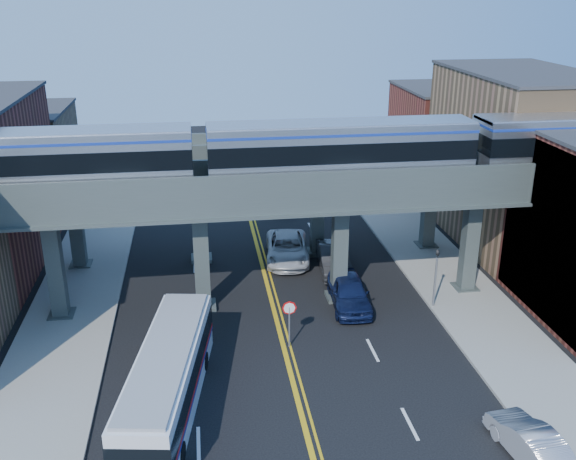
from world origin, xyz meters
name	(u,v)px	position (x,y,z in m)	size (l,w,h in m)	color
ground	(292,380)	(0.00, 0.00, 0.00)	(120.00, 120.00, 0.00)	black
sidewalk_west	(77,299)	(-11.50, 10.00, 0.08)	(5.00, 70.00, 0.16)	gray
sidewalk_east	(445,275)	(11.50, 10.00, 0.08)	(5.00, 70.00, 0.16)	gray
building_west_c	(21,159)	(-18.50, 29.00, 4.00)	(8.00, 10.00, 8.00)	#8D6C49
building_east_b	(515,159)	(18.50, 16.00, 6.00)	(8.00, 14.00, 12.00)	#8D6C49
building_east_c	(445,139)	(18.50, 29.00, 4.50)	(8.00, 10.00, 9.00)	brown
mural_panel	(548,240)	(14.55, 4.00, 4.75)	(0.10, 9.50, 9.50)	teal
elevated_viaduct_near	(271,199)	(0.00, 8.00, 6.47)	(52.00, 3.60, 7.40)	#38413D
elevated_viaduct_far	(258,166)	(0.00, 15.00, 6.47)	(52.00, 3.60, 7.40)	#38413D
transit_train	(341,149)	(3.89, 8.00, 9.19)	(45.37, 2.84, 3.31)	black
stop_sign	(289,316)	(0.30, 3.00, 1.76)	(0.76, 0.09, 2.63)	slate
traffic_signal	(436,272)	(9.20, 6.00, 2.30)	(0.15, 0.18, 4.10)	slate
transit_bus	(168,380)	(-5.71, -1.35, 1.45)	(4.20, 11.23, 2.83)	silver
car_lane_a	(349,292)	(4.41, 6.98, 0.90)	(2.12, 5.27, 1.79)	#111A3F
car_lane_b	(334,259)	(4.55, 11.93, 0.87)	(1.84, 5.27, 1.74)	#2F2F31
car_lane_c	(287,248)	(1.80, 14.17, 0.84)	(2.80, 6.06, 1.68)	silver
car_lane_d	(282,199)	(2.98, 25.17, 0.76)	(2.12, 5.21, 1.51)	#AFAFB4
car_parked_curb	(530,442)	(8.50, -6.67, 0.73)	(1.54, 4.41, 1.45)	#A1A1A6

